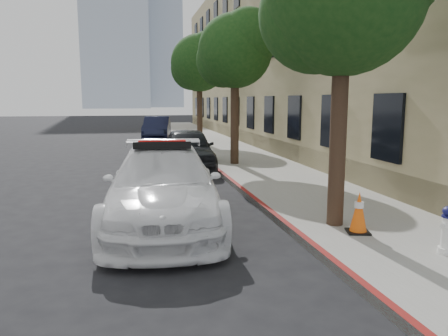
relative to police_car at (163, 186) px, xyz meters
name	(u,v)px	position (x,y,z in m)	size (l,w,h in m)	color
ground	(170,213)	(0.18, 0.83, -0.77)	(120.00, 120.00, 0.00)	black
sidewalk	(229,152)	(3.78, 10.83, -0.69)	(3.20, 50.00, 0.15)	gray
curb_strip	(196,153)	(2.24, 10.83, -0.69)	(0.12, 50.00, 0.15)	maroon
building	(305,55)	(9.38, 15.83, 4.23)	(8.00, 36.00, 10.00)	tan
tower_right	(158,37)	(9.18, 135.83, 21.23)	(14.00, 14.00, 44.00)	#9EA8B7
tree_mid	(236,50)	(3.11, 6.82, 3.39)	(2.77, 2.64, 5.43)	black
tree_far	(200,62)	(3.11, 14.82, 3.62)	(3.10, 3.00, 5.81)	black
police_car	(163,186)	(0.00, 0.00, 0.00)	(2.56, 5.43, 1.68)	white
parked_car_mid	(188,149)	(1.38, 6.86, -0.04)	(1.72, 4.28, 1.46)	black
parked_car_far	(157,128)	(1.04, 18.85, -0.06)	(1.50, 4.31, 1.42)	black
traffic_cone	(359,212)	(3.25, -1.74, -0.26)	(0.47, 0.47, 0.73)	black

